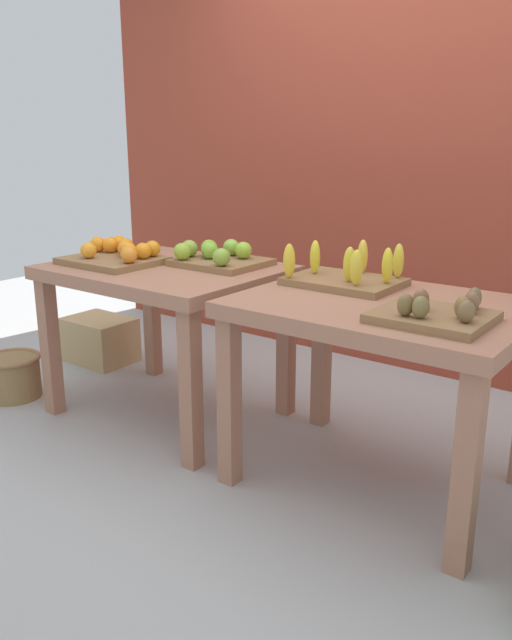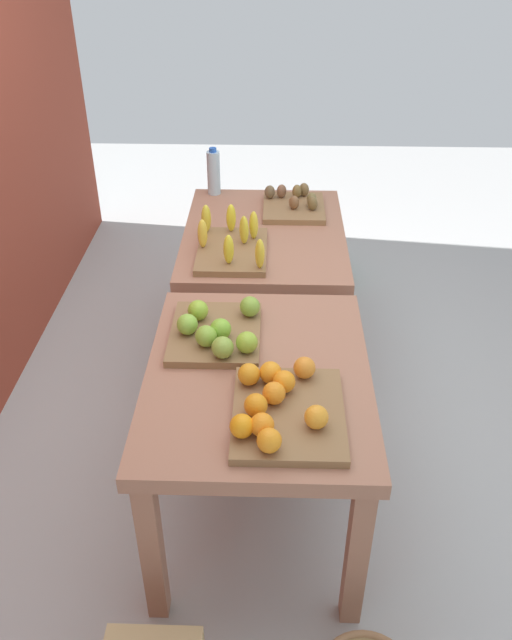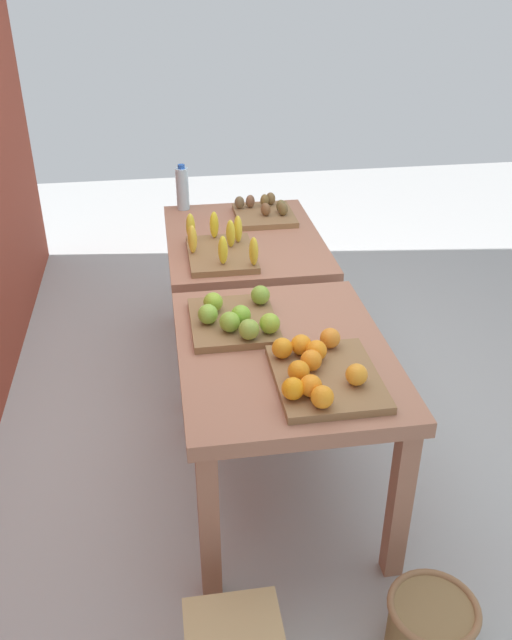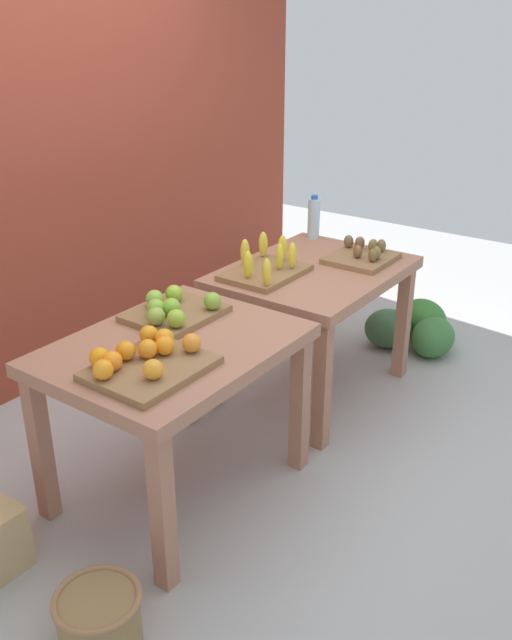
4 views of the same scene
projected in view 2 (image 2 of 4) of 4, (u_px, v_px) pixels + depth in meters
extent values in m
plane|color=#A6A6A5|center=(261.00, 418.00, 3.18)|extent=(8.00, 8.00, 0.00)
cube|color=#A36C53|center=(258.00, 377.00, 2.32)|extent=(1.04, 0.80, 0.06)
cube|color=#A36C53|center=(357.00, 555.00, 2.14)|extent=(0.07, 0.07, 0.68)
cube|color=#A36C53|center=(337.00, 378.00, 2.90)|extent=(0.07, 0.07, 0.68)
cube|color=#A36C53|center=(152.00, 549.00, 2.15)|extent=(0.07, 0.07, 0.68)
cube|color=#A36C53|center=(185.00, 375.00, 2.91)|extent=(0.07, 0.07, 0.68)
cube|color=#A36C53|center=(264.00, 236.00, 3.25)|extent=(1.04, 0.80, 0.06)
cube|color=#A36C53|center=(334.00, 351.00, 3.06)|extent=(0.07, 0.07, 0.68)
cube|color=#A36C53|center=(323.00, 258.00, 3.83)|extent=(0.07, 0.07, 0.68)
cube|color=#A36C53|center=(190.00, 349.00, 3.08)|extent=(0.07, 0.07, 0.68)
cube|color=#A36C53|center=(208.00, 257.00, 3.84)|extent=(0.07, 0.07, 0.68)
cube|color=olive|center=(288.00, 414.00, 2.09)|extent=(0.44, 0.36, 0.03)
sphere|color=orange|center=(274.00, 393.00, 2.10)|extent=(0.10, 0.10, 0.08)
sphere|color=orange|center=(262.00, 425.00, 1.97)|extent=(0.09, 0.09, 0.08)
sphere|color=orange|center=(316.00, 417.00, 2.00)|extent=(0.10, 0.10, 0.08)
sphere|color=orange|center=(249.00, 374.00, 2.18)|extent=(0.09, 0.09, 0.08)
sphere|color=orange|center=(257.00, 405.00, 2.05)|extent=(0.08, 0.08, 0.08)
sphere|color=orange|center=(271.00, 372.00, 2.18)|extent=(0.09, 0.09, 0.08)
sphere|color=orange|center=(284.00, 382.00, 2.14)|extent=(0.11, 0.11, 0.08)
sphere|color=orange|center=(242.00, 426.00, 1.97)|extent=(0.10, 0.10, 0.08)
sphere|color=orange|center=(304.00, 368.00, 2.21)|extent=(0.09, 0.09, 0.08)
sphere|color=orange|center=(269.00, 440.00, 1.92)|extent=(0.10, 0.10, 0.08)
cube|color=olive|center=(216.00, 334.00, 2.47)|extent=(0.40, 0.34, 0.03)
sphere|color=#83AE3A|center=(250.00, 306.00, 2.52)|extent=(0.11, 0.11, 0.08)
sphere|color=#82BD34|center=(221.00, 329.00, 2.39)|extent=(0.09, 0.09, 0.08)
sphere|color=#87B539|center=(206.00, 336.00, 2.36)|extent=(0.09, 0.09, 0.08)
sphere|color=#93BB34|center=(247.00, 342.00, 2.32)|extent=(0.11, 0.11, 0.08)
sphere|color=#8BBF3E|center=(187.00, 324.00, 2.42)|extent=(0.11, 0.11, 0.08)
sphere|color=#95C134|center=(198.00, 310.00, 2.50)|extent=(0.11, 0.11, 0.08)
sphere|color=#8BAD3F|center=(223.00, 347.00, 2.30)|extent=(0.09, 0.09, 0.08)
cube|color=olive|center=(232.00, 251.00, 3.02)|extent=(0.44, 0.32, 0.03)
ellipsoid|color=yellow|center=(202.00, 234.00, 2.98)|extent=(0.07, 0.06, 0.14)
ellipsoid|color=yellow|center=(231.00, 218.00, 3.12)|extent=(0.07, 0.06, 0.14)
ellipsoid|color=yellow|center=(254.00, 225.00, 3.06)|extent=(0.06, 0.05, 0.14)
ellipsoid|color=yellow|center=(229.00, 249.00, 2.85)|extent=(0.07, 0.07, 0.14)
ellipsoid|color=yellow|center=(244.00, 230.00, 3.01)|extent=(0.06, 0.06, 0.14)
ellipsoid|color=yellow|center=(206.00, 218.00, 3.12)|extent=(0.07, 0.07, 0.14)
ellipsoid|color=yellow|center=(260.00, 254.00, 2.82)|extent=(0.05, 0.05, 0.14)
cube|color=olive|center=(294.00, 208.00, 3.42)|extent=(0.36, 0.32, 0.03)
ellipsoid|color=brown|center=(294.00, 202.00, 3.36)|extent=(0.07, 0.07, 0.07)
ellipsoid|color=brown|center=(312.00, 203.00, 3.34)|extent=(0.07, 0.07, 0.07)
ellipsoid|color=brown|center=(282.00, 191.00, 3.48)|extent=(0.07, 0.07, 0.07)
ellipsoid|color=brown|center=(270.00, 192.00, 3.47)|extent=(0.05, 0.06, 0.07)
ellipsoid|color=olive|center=(312.00, 199.00, 3.39)|extent=(0.07, 0.07, 0.07)
ellipsoid|color=brown|center=(304.00, 190.00, 3.50)|extent=(0.07, 0.07, 0.07)
ellipsoid|color=brown|center=(297.00, 191.00, 3.48)|extent=(0.07, 0.07, 0.07)
cylinder|color=silver|center=(214.00, 173.00, 3.55)|extent=(0.07, 0.07, 0.24)
cylinder|color=blue|center=(213.00, 150.00, 3.48)|extent=(0.04, 0.04, 0.02)
ellipsoid|color=#31742D|center=(303.00, 245.00, 4.40)|extent=(0.39, 0.42, 0.27)
ellipsoid|color=#34613B|center=(284.00, 264.00, 4.20)|extent=(0.38, 0.39, 0.26)
ellipsoid|color=#376F35|center=(328.00, 261.00, 4.23)|extent=(0.34, 0.30, 0.25)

